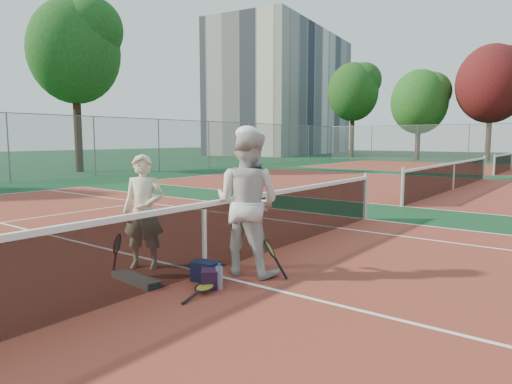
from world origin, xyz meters
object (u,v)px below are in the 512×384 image
racket_red (118,256)px  apartment_block (284,94)px  racket_spare (205,289)px  sports_bag_navy (206,271)px  sports_bag_purple (209,278)px  net_main (204,238)px  player_b (247,203)px  water_bottle (219,278)px  racket_black_held (270,259)px  player_a (144,212)px

racket_red → apartment_block: bearing=88.7°
racket_spare → sports_bag_navy: 0.48m
sports_bag_purple → net_main: bearing=139.2°
apartment_block → racket_red: (27.16, -44.85, -7.20)m
net_main → sports_bag_purple: size_ratio=36.93×
racket_spare → apartment_block: bearing=22.3°
player_b → sports_bag_navy: size_ratio=5.88×
player_b → water_bottle: size_ratio=6.73×
racket_black_held → sports_bag_navy: size_ratio=1.56×
net_main → player_a: 1.01m
player_b → player_a: bearing=17.5°
apartment_block → racket_red: bearing=-58.8°
player_a → player_b: 1.55m
net_main → sports_bag_purple: 0.75m
player_a → racket_red: size_ratio=2.82×
racket_spare → water_bottle: 0.24m
sports_bag_purple → water_bottle: bearing=8.7°
racket_spare → player_b: bearing=-4.4°
sports_bag_navy → water_bottle: size_ratio=1.14×
net_main → racket_spare: bearing=-46.4°
player_b → racket_black_held: size_ratio=3.76×
racket_black_held → water_bottle: size_ratio=1.79×
sports_bag_navy → water_bottle: water_bottle is taller
apartment_block → sports_bag_purple: apartment_block is taller
net_main → player_a: player_a is taller
net_main → racket_red: 1.21m
player_b → racket_black_held: (0.41, -0.02, -0.74)m
net_main → apartment_block: bearing=122.5°
sports_bag_purple → water_bottle: 0.15m
apartment_block → sports_bag_navy: 53.03m
apartment_block → racket_spare: (28.59, -44.61, -7.45)m
water_bottle → racket_spare: bearing=-103.4°
net_main → racket_black_held: bearing=21.7°
net_main → apartment_block: (-28.00, 44.00, 6.99)m
racket_black_held → sports_bag_navy: (-0.62, -0.62, -0.13)m
racket_red → water_bottle: bearing=-15.5°
player_a → water_bottle: 1.68m
apartment_block → sports_bag_purple: (28.49, -44.42, -7.38)m
racket_red → racket_black_held: size_ratio=1.11×
player_b → racket_red: (-1.32, -1.22, -0.71)m
sports_bag_navy → player_a: bearing=-176.4°
racket_red → player_a: bearing=63.4°
net_main → water_bottle: bearing=-32.0°
racket_spare → sports_bag_navy: (-0.32, 0.35, 0.08)m
apartment_block → racket_spare: 53.51m
player_a → sports_bag_navy: player_a is taller
player_b → racket_black_held: bearing=167.7°
apartment_block → player_b: bearing=-56.9°
apartment_block → sports_bag_navy: (28.27, -44.26, -7.36)m
apartment_block → player_a: apartment_block is taller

